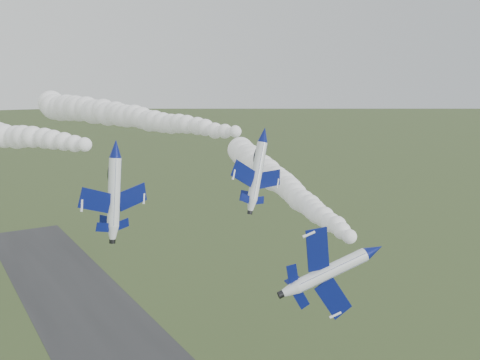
# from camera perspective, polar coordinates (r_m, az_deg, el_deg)

# --- Properties ---
(jet_lead) EXTENTS (6.17, 13.00, 10.24)m
(jet_lead) POSITION_cam_1_polar(r_m,az_deg,el_deg) (61.86, 14.15, -7.30)
(jet_lead) COLOR white
(smoke_trail_jet_lead) EXTENTS (22.67, 64.24, 5.92)m
(smoke_trail_jet_lead) POSITION_cam_1_polar(r_m,az_deg,el_deg) (93.30, 4.13, -0.14)
(smoke_trail_jet_lead) COLOR white
(jet_pair_left) EXTENTS (10.46, 12.02, 3.17)m
(jet_pair_left) POSITION_cam_1_polar(r_m,az_deg,el_deg) (65.53, -13.07, 3.31)
(jet_pair_left) COLOR white
(jet_pair_right) EXTENTS (10.18, 12.27, 3.78)m
(jet_pair_right) POSITION_cam_1_polar(r_m,az_deg,el_deg) (75.09, 2.61, 4.86)
(jet_pair_right) COLOR white
(smoke_trail_jet_pair_right) EXTENTS (23.06, 64.31, 5.79)m
(smoke_trail_jet_pair_right) POSITION_cam_1_polar(r_m,az_deg,el_deg) (102.05, -12.23, 6.71)
(smoke_trail_jet_pair_right) COLOR white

